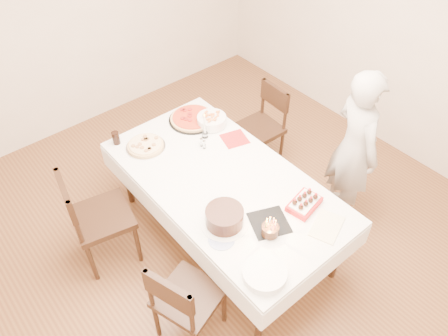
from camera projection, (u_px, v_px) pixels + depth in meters
floor at (233, 233)px, 4.16m from camera, size 5.00×5.00×0.00m
wall_back at (80, 9)px, 4.60m from camera, size 4.50×0.04×2.70m
wall_right at (409, 30)px, 4.26m from camera, size 0.04×5.00×2.70m
dining_table at (224, 209)px, 3.89m from camera, size 1.15×2.15×0.75m
chair_right_savory at (259, 129)px, 4.57m from camera, size 0.49×0.49×0.91m
chair_left_savory at (102, 217)px, 3.65m from camera, size 0.61×0.61×1.01m
chair_left_dessert at (189, 297)px, 3.17m from camera, size 0.60×0.60×0.93m
person at (354, 148)px, 3.85m from camera, size 0.55×0.67×1.57m
pizza_white at (146, 146)px, 3.90m from camera, size 0.42×0.42×0.04m
pizza_pepperoni at (193, 118)px, 4.19m from camera, size 0.60×0.60×0.04m
red_placemat at (235, 139)px, 4.00m from camera, size 0.27×0.27×0.01m
pasta_bowl at (212, 120)px, 4.12m from camera, size 0.28×0.28×0.09m
taper_candle at (205, 125)px, 3.93m from camera, size 0.07×0.07×0.27m
shaker_pair at (204, 145)px, 3.88m from camera, size 0.08×0.08×0.08m
cola_glass at (116, 138)px, 3.92m from camera, size 0.07×0.07×0.12m
layer_cake at (225, 217)px, 3.24m from camera, size 0.44×0.44×0.14m
cake_board at (269, 223)px, 3.29m from camera, size 0.36×0.36×0.01m
birthday_cake at (270, 227)px, 3.16m from camera, size 0.15×0.15×0.14m
strawberry_box at (304, 203)px, 3.39m from camera, size 0.31×0.23×0.07m
box_lid at (327, 227)px, 3.27m from camera, size 0.34×0.28×0.02m
plate_stack at (265, 274)px, 2.94m from camera, size 0.32×0.32×0.06m
china_plate at (221, 239)px, 3.18m from camera, size 0.20×0.20×0.01m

